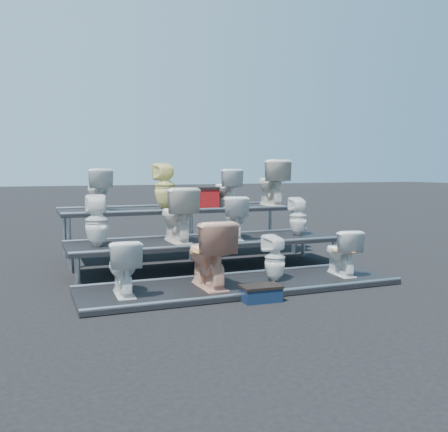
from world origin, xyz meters
name	(u,v)px	position (x,y,z in m)	size (l,w,h in m)	color
ground	(207,270)	(0.00, 0.00, 0.00)	(80.00, 80.00, 0.00)	black
tier_front	(241,286)	(0.00, -1.30, 0.03)	(4.20, 1.20, 0.06)	black
tier_mid	(207,255)	(0.00, 0.00, 0.23)	(4.20, 1.20, 0.46)	black
tier_back	(183,232)	(0.00, 1.30, 0.43)	(4.20, 1.20, 0.86)	black
toilet_0	(123,267)	(-1.53, -1.30, 0.39)	(0.37, 0.66, 0.67)	white
toilet_1	(209,253)	(-0.45, -1.30, 0.49)	(0.48, 0.84, 0.86)	tan
toilet_2	(275,258)	(0.49, -1.30, 0.37)	(0.28, 0.28, 0.62)	white
toilet_3	(341,252)	(1.55, -1.30, 0.39)	(0.36, 0.64, 0.65)	white
toilet_4	(97,221)	(-1.65, 0.00, 0.83)	(0.33, 0.34, 0.73)	white
toilet_5	(177,215)	(-0.48, 0.00, 0.87)	(0.46, 0.81, 0.83)	silver
toilet_6	(235,217)	(0.46, 0.00, 0.80)	(0.38, 0.66, 0.68)	white
toilet_7	(298,216)	(1.59, 0.00, 0.77)	(0.28, 0.29, 0.63)	white
toilet_8	(98,190)	(-1.46, 1.30, 1.21)	(0.39, 0.68, 0.70)	white
toilet_9	(165,186)	(-0.32, 1.30, 1.26)	(0.36, 0.37, 0.80)	#F4E990
toilet_10	(226,188)	(0.83, 1.30, 1.21)	(0.39, 0.68, 0.69)	white
toilet_11	(271,183)	(1.76, 1.30, 1.29)	(0.48, 0.84, 0.86)	silver
red_crate	(205,199)	(0.43, 1.34, 1.02)	(0.44, 0.35, 0.32)	maroon
step_stool	(261,294)	(-0.04, -1.97, 0.08)	(0.45, 0.27, 0.16)	black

